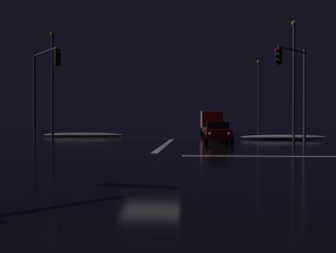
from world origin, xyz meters
The scene contains 14 objects.
ground centered at (0.00, 0.00, -0.05)m, with size 120.00×120.00×0.10m, color black.
stop_line_north centered at (0.00, 9.17, 0.00)m, with size 0.35×15.79×0.01m.
centre_line_ns centered at (0.00, 20.77, 0.00)m, with size 22.00×0.15×0.01m.
snow_bank_left_curb centered at (-9.97, 22.67, 0.22)m, with size 8.77×1.50×0.43m.
snow_bank_right_curb centered at (9.97, 17.08, 0.21)m, with size 7.74×1.50×0.42m.
sedan_red centered at (3.74, 11.57, 0.80)m, with size 2.02×4.33×1.57m.
sedan_silver centered at (3.97, 18.15, 0.80)m, with size 2.02×4.33×1.57m.
sedan_orange centered at (3.91, 23.80, 0.80)m, with size 2.02×4.33×1.57m.
box_truck centered at (4.22, 30.74, 1.71)m, with size 2.68×8.28×3.08m.
traffic_signal_ne centered at (8.60, 8.60, 4.49)m, with size 2.66×2.66×6.60m.
traffic_signal_nw centered at (-8.45, 8.45, 4.55)m, with size 3.02×3.02×6.64m.
streetlamp_left_near centered at (-10.27, 14.77, 5.40)m, with size 0.44×0.44×9.40m.
streetlamp_right_far centered at (10.27, 30.77, 5.45)m, with size 0.44×0.44×9.50m.
streetlamp_right_near centered at (10.27, 14.77, 5.70)m, with size 0.44×0.44×9.99m.
Camera 1 is at (1.82, -16.08, 1.42)m, focal length 38.89 mm.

